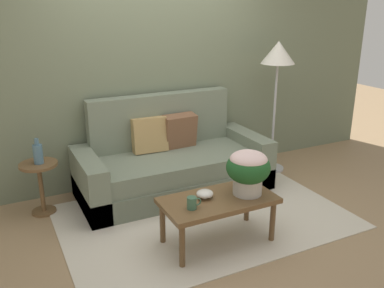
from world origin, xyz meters
TOP-DOWN VIEW (x-y plane):
  - ground_plane at (0.00, 0.00)m, footprint 14.00×14.00m
  - wall_back at (0.00, 1.14)m, footprint 6.40×0.12m
  - area_rug at (0.00, -0.09)m, footprint 2.74×1.83m
  - couch at (-0.02, 0.65)m, footprint 2.09×0.92m
  - coffee_table at (-0.10, -0.54)m, footprint 0.99×0.51m
  - side_table at (-1.41, 0.71)m, footprint 0.37×0.37m
  - floor_lamp at (1.36, 0.64)m, footprint 0.40×0.40m
  - potted_plant at (0.17, -0.57)m, footprint 0.38×0.38m
  - coffee_mug at (-0.39, -0.61)m, footprint 0.13×0.08m
  - snack_bowl at (-0.20, -0.49)m, footprint 0.15×0.15m
  - table_vase at (-1.40, 0.70)m, footprint 0.09×0.09m

SIDE VIEW (x-z plane):
  - ground_plane at x=0.00m, z-range 0.00..0.00m
  - area_rug at x=0.00m, z-range 0.00..0.01m
  - couch at x=-0.02m, z-range -0.21..0.84m
  - side_table at x=-1.41m, z-range 0.10..0.64m
  - coffee_table at x=-0.10m, z-range 0.16..0.59m
  - snack_bowl at x=-0.20m, z-range 0.43..0.50m
  - coffee_mug at x=-0.39m, z-range 0.43..0.53m
  - table_vase at x=-1.40m, z-range 0.51..0.77m
  - potted_plant at x=0.17m, z-range 0.47..0.87m
  - floor_lamp at x=1.36m, z-range 0.55..2.16m
  - wall_back at x=0.00m, z-range 0.00..2.97m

